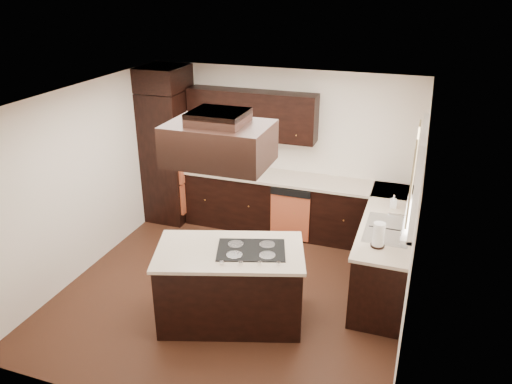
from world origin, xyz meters
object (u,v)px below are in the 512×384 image
oven_column (169,156)px  island (230,286)px  range_hood (219,144)px  spice_rack (240,164)px

oven_column → island: 3.04m
range_hood → oven_column: bearing=129.7°
oven_column → island: oven_column is taller
range_hood → spice_rack: bearing=106.1°
oven_column → spice_rack: 1.22m
island → spice_rack: bearing=90.2°
island → range_hood: (-0.08, -0.01, 1.72)m
island → spice_rack: 2.47m
island → spice_rack: size_ratio=4.52×
range_hood → spice_rack: (-0.66, 2.28, -1.09)m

